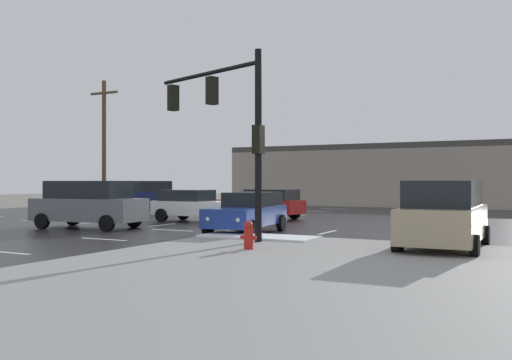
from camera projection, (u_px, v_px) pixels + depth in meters
The scene contains 15 objects.
ground_plane at pixel (199, 227), 24.70m from camera, with size 120.00×120.00×0.00m, color slate.
road_asphalt at pixel (199, 227), 24.70m from camera, with size 44.00×44.00×0.02m, color #232326.
sidewalk_corner at pixel (429, 310), 8.54m from camera, with size 18.00×18.00×0.14m, color gray.
snow_strip_curbside at pixel (258, 236), 18.85m from camera, with size 4.00×1.60×0.06m, color white.
lane_markings at pixel (205, 230), 22.92m from camera, with size 36.15×36.15×0.01m.
traffic_signal_mast at pixel (229, 117), 18.55m from camera, with size 5.00×1.97×6.03m.
fire_hydrant at pixel (248, 235), 15.58m from camera, with size 0.48×0.26×0.79m.
strip_building_background at pixel (387, 175), 50.90m from camera, with size 27.90×8.00×5.27m.
sedan_red at pixel (264, 204), 29.51m from camera, with size 4.65×2.32×1.58m.
suv_navy at pixel (147, 195), 39.48m from camera, with size 2.40×4.93×2.03m.
suv_grey at pixel (89, 203), 23.93m from camera, with size 4.99×2.58×2.03m.
sedan_blue at pixel (248, 212), 21.72m from camera, with size 2.42×4.68×1.58m.
suv_tan at pixel (444, 214), 16.12m from camera, with size 2.20×4.85×2.03m.
sedan_white at pixel (194, 205), 27.80m from camera, with size 4.58×2.14×1.58m.
utility_pole_far at pixel (104, 143), 36.55m from camera, with size 2.20×0.28×8.60m.
Camera 1 is at (13.56, -20.80, 2.04)m, focal length 39.30 mm.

